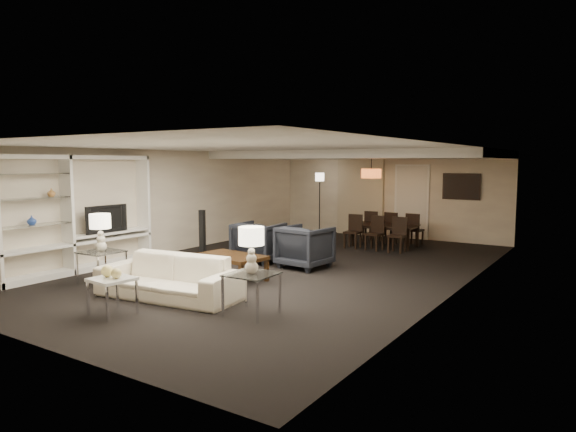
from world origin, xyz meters
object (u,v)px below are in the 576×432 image
(chair_fr, at_px, (415,229))
(table_lamp_right, at_px, (251,250))
(marble_table, at_px, (113,296))
(chair_nm, at_px, (374,233))
(table_lamp_left, at_px, (101,233))
(chair_nl, at_px, (353,231))
(chair_fm, at_px, (394,228))
(armchair_left, at_px, (259,242))
(floor_lamp, at_px, (320,204))
(sofa, at_px, (168,277))
(vase_amber, at_px, (51,193))
(chair_nr, at_px, (397,235))
(coffee_table, at_px, (231,267))
(side_table_left, at_px, (102,268))
(armchair_right, at_px, (305,247))
(pendant_light, at_px, (371,173))
(vase_blue, at_px, (32,220))
(floor_speaker, at_px, (202,233))
(side_table_right, at_px, (252,294))
(dining_table, at_px, (384,236))
(television, at_px, (104,219))

(chair_fr, bearing_deg, table_lamp_right, 94.94)
(table_lamp_right, bearing_deg, marble_table, -147.09)
(chair_nm, xyz_separation_m, chair_fr, (0.60, 1.30, 0.00))
(table_lamp_left, bearing_deg, chair_nl, 71.39)
(chair_fm, bearing_deg, armchair_left, 74.20)
(table_lamp_left, xyz_separation_m, floor_lamp, (0.05, 7.87, -0.01))
(sofa, relative_size, vase_amber, 15.36)
(table_lamp_right, relative_size, chair_nr, 0.78)
(coffee_table, distance_m, table_lamp_left, 2.44)
(table_lamp_right, bearing_deg, chair_nm, 97.02)
(coffee_table, distance_m, side_table_left, 2.34)
(table_lamp_left, distance_m, floor_lamp, 7.87)
(armchair_right, relative_size, chair_fm, 1.13)
(sofa, xyz_separation_m, chair_nr, (1.55, 6.09, 0.08))
(table_lamp_right, bearing_deg, chair_nl, 102.50)
(chair_fm, bearing_deg, pendant_light, 74.16)
(pendant_light, relative_size, chair_fr, 0.60)
(side_table_left, height_order, marble_table, side_table_left)
(vase_blue, relative_size, chair_fm, 0.20)
(table_lamp_left, xyz_separation_m, marble_table, (1.70, -1.10, -0.68))
(floor_speaker, bearing_deg, side_table_right, -50.66)
(chair_fm, bearing_deg, floor_speaker, 59.00)
(dining_table, bearing_deg, floor_speaker, -133.95)
(vase_blue, xyz_separation_m, chair_fr, (4.53, 7.92, -0.71))
(coffee_table, bearing_deg, vase_blue, -144.44)
(armchair_left, height_order, television, television)
(pendant_light, height_order, marble_table, pendant_light)
(vase_amber, xyz_separation_m, chair_fm, (3.93, 7.50, -1.21))
(vase_amber, bearing_deg, table_lamp_right, 1.35)
(pendant_light, distance_m, dining_table, 1.67)
(chair_nr, relative_size, chair_fm, 1.00)
(chair_fm, bearing_deg, floor_lamp, -5.48)
(chair_nr, bearing_deg, floor_lamp, 150.13)
(armchair_right, relative_size, side_table_right, 1.49)
(coffee_table, xyz_separation_m, table_lamp_right, (1.70, -1.60, 0.72))
(table_lamp_left, distance_m, chair_nl, 6.45)
(side_table_right, height_order, floor_speaker, floor_speaker)
(table_lamp_left, bearing_deg, chair_fr, 66.26)
(table_lamp_right, xyz_separation_m, floor_lamp, (-3.35, 7.87, -0.01))
(television, height_order, floor_speaker, television)
(coffee_table, height_order, chair_fr, chair_fr)
(armchair_left, relative_size, side_table_left, 1.49)
(sofa, distance_m, armchair_left, 3.36)
(sofa, height_order, chair_fr, chair_fr)
(side_table_left, bearing_deg, chair_nm, 66.48)
(chair_nl, distance_m, chair_nm, 0.60)
(chair_fm, bearing_deg, side_table_left, 75.23)
(vase_amber, relative_size, chair_nr, 0.18)
(vase_blue, relative_size, dining_table, 0.10)
(coffee_table, bearing_deg, table_lamp_left, -136.74)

